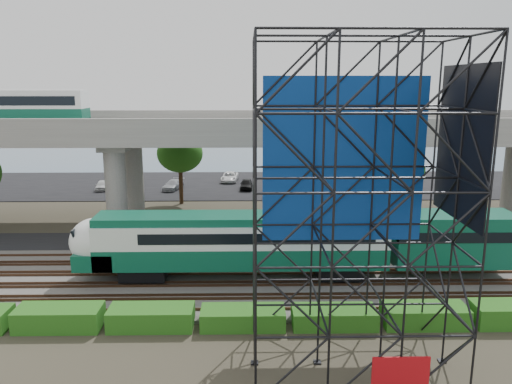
{
  "coord_description": "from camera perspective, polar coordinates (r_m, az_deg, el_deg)",
  "views": [
    {
      "loc": [
        1.28,
        -29.44,
        13.16
      ],
      "look_at": [
        1.89,
        6.0,
        5.28
      ],
      "focal_mm": 35.0,
      "sensor_mm": 36.0,
      "label": 1
    }
  ],
  "objects": [
    {
      "name": "overpass",
      "position": [
        45.78,
        -4.37,
        6.3
      ],
      "size": [
        80.0,
        12.0,
        12.4
      ],
      "color": "#9E9B93",
      "rests_on": "ground"
    },
    {
      "name": "scaffold_tower",
      "position": [
        22.71,
        11.29,
        -2.2
      ],
      "size": [
        9.36,
        6.36,
        15.0
      ],
      "color": "black",
      "rests_on": "ground"
    },
    {
      "name": "parked_cars",
      "position": [
        64.31,
        -0.26,
        1.37
      ],
      "size": [
        36.23,
        9.72,
        1.3
      ],
      "color": "silver",
      "rests_on": "parking_lot"
    },
    {
      "name": "hedge_strip",
      "position": [
        28.12,
        -1.49,
        -14.08
      ],
      "size": [
        34.6,
        1.8,
        1.2
      ],
      "color": "#1D5914",
      "rests_on": "ground"
    },
    {
      "name": "trees",
      "position": [
        46.61,
        -8.32,
        3.04
      ],
      "size": [
        40.94,
        16.94,
        7.69
      ],
      "color": "#382314",
      "rests_on": "ground"
    },
    {
      "name": "ballast_bed",
      "position": [
        34.06,
        -3.12,
        -10.02
      ],
      "size": [
        90.0,
        12.0,
        0.2
      ],
      "primitive_type": "cube",
      "color": "slate",
      "rests_on": "ground"
    },
    {
      "name": "service_road",
      "position": [
        42.05,
        -2.7,
        -5.65
      ],
      "size": [
        90.0,
        5.0,
        0.08
      ],
      "primitive_type": "cube",
      "color": "black",
      "rests_on": "ground"
    },
    {
      "name": "ground",
      "position": [
        32.27,
        -3.25,
        -11.55
      ],
      "size": [
        140.0,
        140.0,
        0.0
      ],
      "primitive_type": "plane",
      "color": "#474233",
      "rests_on": "ground"
    },
    {
      "name": "rail_tracks",
      "position": [
        34.0,
        -3.12,
        -9.74
      ],
      "size": [
        90.0,
        9.52,
        0.16
      ],
      "color": "#472D1E",
      "rests_on": "ballast_bed"
    },
    {
      "name": "commuter_train",
      "position": [
        33.12,
        2.03,
        -5.55
      ],
      "size": [
        29.3,
        3.06,
        4.3
      ],
      "color": "black",
      "rests_on": "rail_tracks"
    },
    {
      "name": "parking_lot",
      "position": [
        64.79,
        -2.1,
        0.85
      ],
      "size": [
        90.0,
        18.0,
        0.08
      ],
      "primitive_type": "cube",
      "color": "black",
      "rests_on": "ground"
    },
    {
      "name": "harbor_water",
      "position": [
        86.45,
        -1.83,
        3.79
      ],
      "size": [
        140.0,
        40.0,
        0.03
      ],
      "primitive_type": "cube",
      "color": "slate",
      "rests_on": "ground"
    },
    {
      "name": "suv",
      "position": [
        42.56,
        -16.2,
        -4.95
      ],
      "size": [
        4.91,
        2.7,
        1.3
      ],
      "primitive_type": "imported",
      "rotation": [
        0.0,
        0.0,
        1.69
      ],
      "color": "black",
      "rests_on": "service_road"
    }
  ]
}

